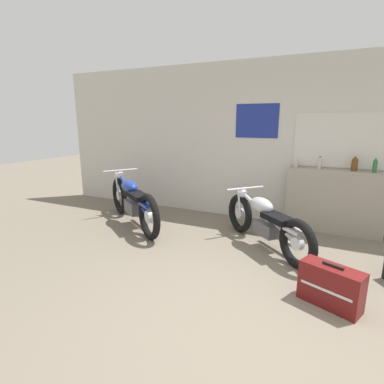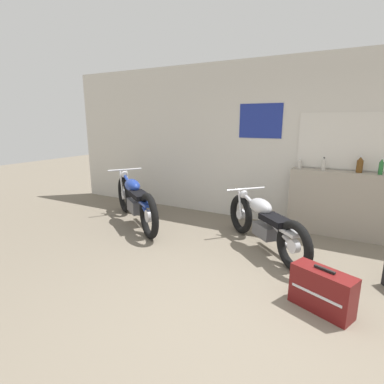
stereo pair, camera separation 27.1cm
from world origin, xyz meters
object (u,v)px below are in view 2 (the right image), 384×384
(bottle_leftmost, at_px, (300,164))
(bottle_left_center, at_px, (324,164))
(bottle_center, at_px, (360,165))
(motorcycle_silver, at_px, (264,223))
(motorcycle_blue, at_px, (135,200))
(bottle_right_center, at_px, (381,167))
(hard_case_darkred, at_px, (322,290))

(bottle_leftmost, xyz_separation_m, bottle_left_center, (0.36, -0.03, 0.02))
(bottle_center, distance_m, motorcycle_silver, 1.72)
(motorcycle_silver, distance_m, motorcycle_blue, 2.28)
(bottle_left_center, distance_m, motorcycle_silver, 1.43)
(bottle_right_center, bearing_deg, bottle_center, 172.04)
(motorcycle_blue, bearing_deg, bottle_left_center, 20.44)
(bottle_left_center, relative_size, bottle_right_center, 0.83)
(motorcycle_silver, height_order, hard_case_darkred, motorcycle_silver)
(bottle_left_center, relative_size, bottle_center, 0.79)
(bottle_leftmost, bearing_deg, motorcycle_silver, -102.26)
(bottle_right_center, relative_size, motorcycle_blue, 0.13)
(bottle_center, height_order, motorcycle_silver, bottle_center)
(bottle_leftmost, bearing_deg, hard_case_darkred, -74.07)
(hard_case_darkred, bearing_deg, bottle_center, 84.52)
(bottle_left_center, distance_m, bottle_center, 0.49)
(bottle_center, distance_m, motorcycle_blue, 3.62)
(bottle_center, xyz_separation_m, bottle_right_center, (0.27, -0.04, -0.00))
(bottle_left_center, xyz_separation_m, motorcycle_blue, (-2.88, -1.07, -0.69))
(motorcycle_silver, bearing_deg, bottle_leftmost, 77.74)
(motorcycle_silver, relative_size, motorcycle_blue, 0.80)
(motorcycle_blue, relative_size, hard_case_darkred, 3.07)
(bottle_right_center, distance_m, motorcycle_silver, 1.88)
(bottle_left_center, xyz_separation_m, motorcycle_silver, (-0.60, -1.08, -0.73))
(bottle_leftmost, xyz_separation_m, motorcycle_blue, (-2.52, -1.10, -0.67))
(bottle_leftmost, xyz_separation_m, hard_case_darkred, (0.64, -2.24, -0.89))
(bottle_center, height_order, motorcycle_blue, bottle_center)
(motorcycle_silver, relative_size, hard_case_darkred, 2.46)
(bottle_left_center, xyz_separation_m, bottle_right_center, (0.76, -0.02, 0.02))
(bottle_leftmost, distance_m, bottle_right_center, 1.12)
(bottle_leftmost, height_order, hard_case_darkred, bottle_leftmost)
(bottle_leftmost, height_order, bottle_left_center, bottle_left_center)
(motorcycle_silver, xyz_separation_m, hard_case_darkred, (0.88, -1.14, -0.18))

